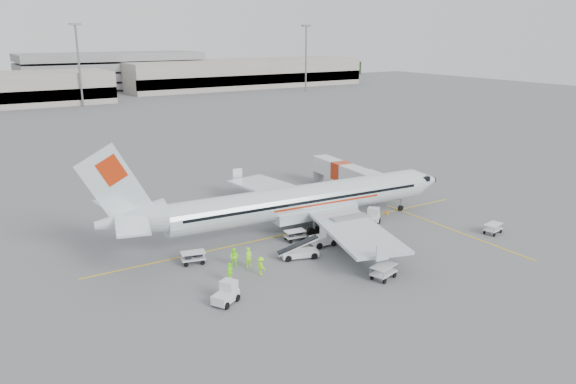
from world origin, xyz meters
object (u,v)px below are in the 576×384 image
object	(u,v)px
aircraft	(303,180)
tug_mid	(323,236)
jet_bridge	(341,177)
tug_aft	(225,293)
tug_fore	(372,217)
belt_loader	(300,245)

from	to	relation	value
aircraft	tug_mid	size ratio (longest dim) A/B	16.07
jet_bridge	tug_aft	bearing A→B (deg)	-138.73
aircraft	tug_fore	xyz separation A→B (m)	(6.99, -2.95, -4.45)
jet_bridge	belt_loader	distance (m)	23.12
aircraft	tug_mid	xyz separation A→B (m)	(-0.97, -4.99, -4.39)
jet_bridge	tug_mid	size ratio (longest dim) A/B	6.06
belt_loader	jet_bridge	bearing A→B (deg)	60.88
belt_loader	tug_fore	size ratio (longest dim) A/B	1.99
tug_fore	tug_aft	distance (m)	22.77
tug_aft	jet_bridge	bearing A→B (deg)	7.39
aircraft	tug_mid	distance (m)	6.72
belt_loader	tug_fore	distance (m)	12.11
jet_bridge	belt_loader	bearing A→B (deg)	-132.96
aircraft	tug_aft	distance (m)	18.58
aircraft	tug_aft	world-z (taller)	aircraft
aircraft	tug_fore	size ratio (longest dim) A/B	17.04
tug_aft	tug_mid	bearing A→B (deg)	-6.14
jet_bridge	tug_aft	size ratio (longest dim) A/B	6.69
jet_bridge	belt_loader	world-z (taller)	jet_bridge
tug_fore	tug_aft	world-z (taller)	tug_fore
aircraft	belt_loader	xyz separation A→B (m)	(-4.61, -6.41, -4.10)
aircraft	tug_mid	bearing A→B (deg)	-97.17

